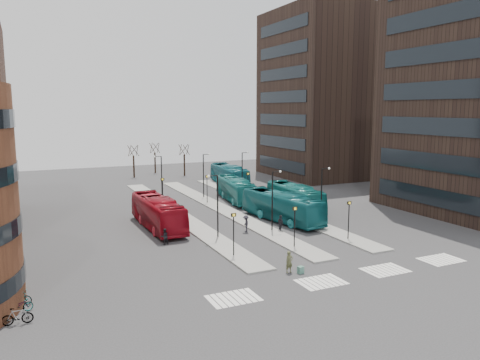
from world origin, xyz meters
name	(u,v)px	position (x,y,z in m)	size (l,w,h in m)	color
ground	(369,300)	(0.00, 0.00, 0.00)	(160.00, 160.00, 0.00)	#2C2C2E
island_left	(175,213)	(-4.00, 30.00, 0.07)	(2.50, 45.00, 0.15)	gray
island_mid	(222,209)	(2.00, 30.00, 0.07)	(2.50, 45.00, 0.15)	gray
island_right	(264,204)	(8.00, 30.00, 0.07)	(2.50, 45.00, 0.15)	gray
suitcase	(301,270)	(-1.41, 6.14, 0.28)	(0.44, 0.35, 0.55)	navy
red_bus	(158,212)	(-7.67, 24.24, 1.66)	(2.79, 11.94, 3.33)	maroon
teal_bus_a	(282,207)	(5.70, 21.39, 1.65)	(2.77, 11.82, 3.29)	#135E63
teal_bus_b	(236,189)	(5.79, 34.11, 1.57)	(2.64, 11.29, 3.14)	#167271
teal_bus_c	(295,197)	(10.26, 26.05, 1.57)	(2.63, 11.26, 3.14)	#166E6C
teal_bus_d	(229,175)	(10.20, 46.39, 1.68)	(2.81, 12.03, 3.35)	#166471
traveller	(289,262)	(-2.11, 6.67, 0.85)	(0.62, 0.41, 1.70)	#494B2D
commuter_a	(165,236)	(-8.72, 18.05, 0.76)	(0.73, 0.57, 1.51)	black
commuter_b	(281,223)	(3.27, 17.40, 0.88)	(1.03, 0.43, 1.75)	black
commuter_c	(246,224)	(0.04, 18.87, 0.86)	(1.12, 0.64, 1.73)	black
bicycle_near	(18,306)	(-21.00, 7.48, 0.47)	(0.62, 1.78, 0.94)	gray
bicycle_mid	(17,316)	(-21.00, 5.79, 0.52)	(0.49, 1.73, 1.04)	gray
bicycle_far	(18,297)	(-21.00, 8.94, 0.46)	(0.61, 1.76, 0.93)	gray
crosswalk_stripes	(352,276)	(1.75, 4.00, 0.01)	(22.35, 2.40, 0.01)	silver
tower_far	(329,95)	(31.98, 50.00, 15.00)	(20.12, 20.00, 30.00)	black
sign_poles	(242,200)	(1.60, 23.00, 2.41)	(12.45, 22.12, 3.65)	black
lamp_posts	(233,183)	(2.64, 28.00, 3.58)	(14.04, 20.24, 6.12)	black
bare_trees	(158,161)	(2.67, 62.67, 2.72)	(10.97, 8.14, 5.90)	black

